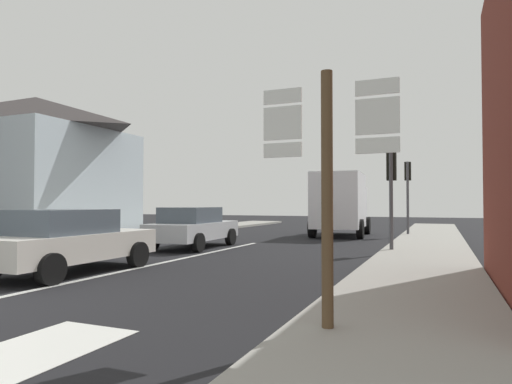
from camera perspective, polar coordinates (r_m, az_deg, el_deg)
name	(u,v)px	position (r m, az deg, el deg)	size (l,w,h in m)	color
ground_plane	(233,248)	(16.13, -2.95, -7.21)	(80.00, 80.00, 0.00)	black
sidewalk_right	(423,262)	(12.57, 20.78, -8.42)	(2.65, 44.00, 0.14)	gray
sidewalk_left	(55,244)	(18.42, -24.53, -6.14)	(2.65, 44.00, 0.14)	gray
lane_centre_stripe	(171,261)	(12.67, -10.90, -8.73)	(0.16, 12.00, 0.01)	silver
lane_turn_arrow	(29,352)	(5.60, -27.22, -17.94)	(1.20, 2.20, 0.01)	silver
clapboard_house_left	(35,165)	(25.43, -26.58, 3.13)	(8.63, 8.46, 7.10)	silver
sedan_near	(68,240)	(11.11, -23.10, -5.75)	(1.97, 4.20, 1.47)	beige
sedan_far	(193,227)	(16.23, -8.13, -4.47)	(2.13, 4.28, 1.47)	#B7BABF
delivery_truck	(341,203)	(22.13, 10.86, -1.35)	(2.73, 5.12, 3.05)	silver
route_sign_post	(327,178)	(5.35, 9.20, 1.76)	(1.66, 0.14, 3.20)	brown
traffic_light_near_right	(391,179)	(14.95, 17.08, 1.65)	(0.30, 0.49, 3.26)	#47474C
traffic_light_far_right	(408,181)	(22.69, 19.00, 1.32)	(0.30, 0.49, 3.63)	#47474C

